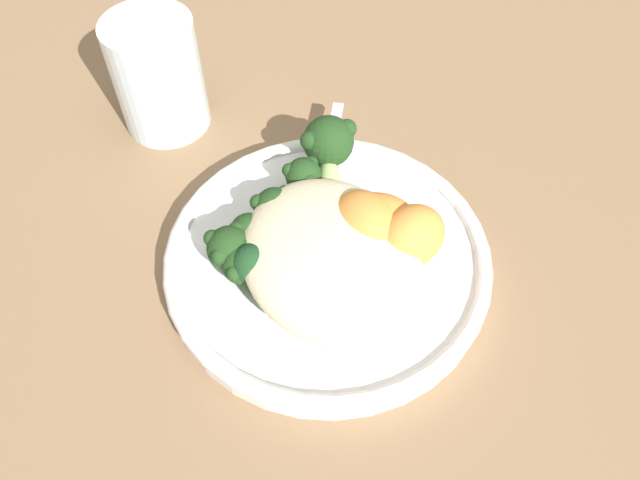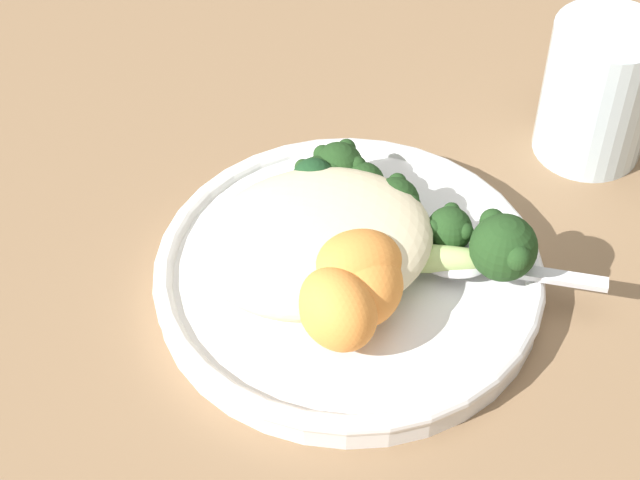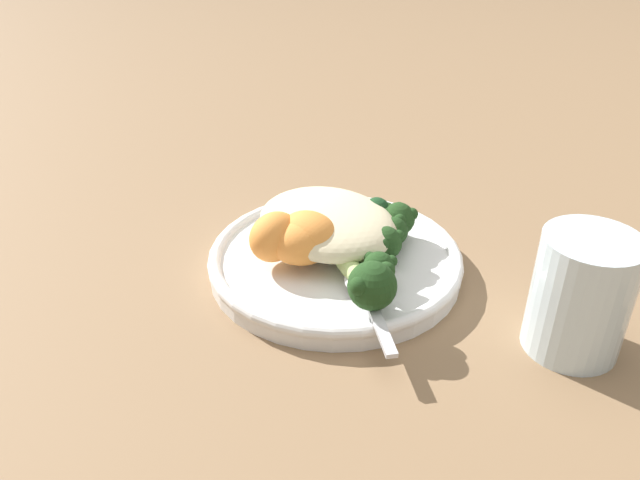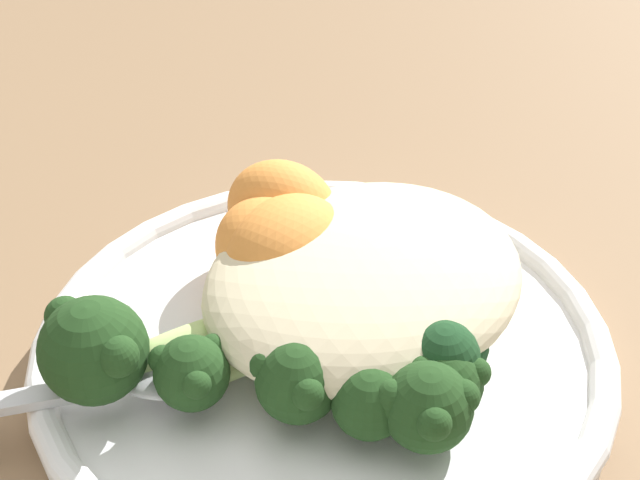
# 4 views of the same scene
# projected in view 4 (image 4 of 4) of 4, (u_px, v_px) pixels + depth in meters

# --- Properties ---
(ground_plane) EXTENTS (4.00, 4.00, 0.00)m
(ground_plane) POSITION_uv_depth(u_px,v_px,m) (275.00, 364.00, 0.37)
(ground_plane) COLOR #846647
(plate) EXTENTS (0.23, 0.23, 0.02)m
(plate) POSITION_uv_depth(u_px,v_px,m) (323.00, 349.00, 0.36)
(plate) COLOR white
(plate) RESTS_ON ground_plane
(quinoa_mound) EXTENTS (0.14, 0.12, 0.04)m
(quinoa_mound) POSITION_uv_depth(u_px,v_px,m) (365.00, 278.00, 0.35)
(quinoa_mound) COLOR beige
(quinoa_mound) RESTS_ON plate
(broccoli_stalk_0) EXTENTS (0.12, 0.07, 0.04)m
(broccoli_stalk_0) POSITION_uv_depth(u_px,v_px,m) (141.00, 343.00, 0.32)
(broccoli_stalk_0) COLOR #ADC675
(broccoli_stalk_0) RESTS_ON plate
(broccoli_stalk_1) EXTENTS (0.10, 0.03, 0.03)m
(broccoli_stalk_1) POSITION_uv_depth(u_px,v_px,m) (233.00, 355.00, 0.33)
(broccoli_stalk_1) COLOR #ADC675
(broccoli_stalk_1) RESTS_ON plate
(broccoli_stalk_2) EXTENTS (0.08, 0.05, 0.03)m
(broccoli_stalk_2) POSITION_uv_depth(u_px,v_px,m) (309.00, 360.00, 0.32)
(broccoli_stalk_2) COLOR #ADC675
(broccoli_stalk_2) RESTS_ON plate
(broccoli_stalk_3) EXTENTS (0.08, 0.09, 0.03)m
(broccoli_stalk_3) POSITION_uv_depth(u_px,v_px,m) (359.00, 370.00, 0.32)
(broccoli_stalk_3) COLOR #ADC675
(broccoli_stalk_3) RESTS_ON plate
(broccoli_stalk_4) EXTENTS (0.05, 0.09, 0.03)m
(broccoli_stalk_4) POSITION_uv_depth(u_px,v_px,m) (413.00, 391.00, 0.31)
(broccoli_stalk_4) COLOR #ADC675
(broccoli_stalk_4) RESTS_ON plate
(broccoli_stalk_5) EXTENTS (0.04, 0.11, 0.03)m
(broccoli_stalk_5) POSITION_uv_depth(u_px,v_px,m) (396.00, 345.00, 0.33)
(broccoli_stalk_5) COLOR #ADC675
(broccoli_stalk_5) RESTS_ON plate
(sweet_potato_chunk_0) EXTENTS (0.05, 0.06, 0.04)m
(sweet_potato_chunk_0) POSITION_uv_depth(u_px,v_px,m) (282.00, 210.00, 0.39)
(sweet_potato_chunk_0) COLOR orange
(sweet_potato_chunk_0) RESTS_ON plate
(sweet_potato_chunk_1) EXTENTS (0.07, 0.06, 0.04)m
(sweet_potato_chunk_1) POSITION_uv_depth(u_px,v_px,m) (289.00, 252.00, 0.36)
(sweet_potato_chunk_1) COLOR orange
(sweet_potato_chunk_1) RESTS_ON plate
(sweet_potato_chunk_2) EXTENTS (0.07, 0.07, 0.04)m
(sweet_potato_chunk_2) POSITION_uv_depth(u_px,v_px,m) (275.00, 250.00, 0.37)
(sweet_potato_chunk_2) COLOR orange
(sweet_potato_chunk_2) RESTS_ON plate
(kale_tuft) EXTENTS (0.05, 0.05, 0.03)m
(kale_tuft) POSITION_uv_depth(u_px,v_px,m) (424.00, 346.00, 0.32)
(kale_tuft) COLOR #193D1E
(kale_tuft) RESTS_ON plate
(spoon) EXTENTS (0.11, 0.08, 0.01)m
(spoon) POSITION_uv_depth(u_px,v_px,m) (152.00, 373.00, 0.33)
(spoon) COLOR silver
(spoon) RESTS_ON plate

